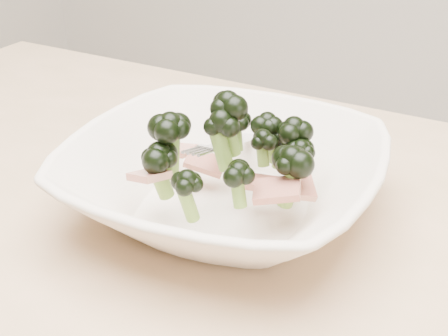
# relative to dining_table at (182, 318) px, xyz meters

# --- Properties ---
(dining_table) EXTENTS (1.20, 0.80, 0.75)m
(dining_table) POSITION_rel_dining_table_xyz_m (0.00, 0.00, 0.00)
(dining_table) COLOR tan
(dining_table) RESTS_ON ground
(broccoli_dish) EXTENTS (0.33, 0.33, 0.14)m
(broccoli_dish) POSITION_rel_dining_table_xyz_m (0.02, 0.06, 0.14)
(broccoli_dish) COLOR silver
(broccoli_dish) RESTS_ON dining_table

